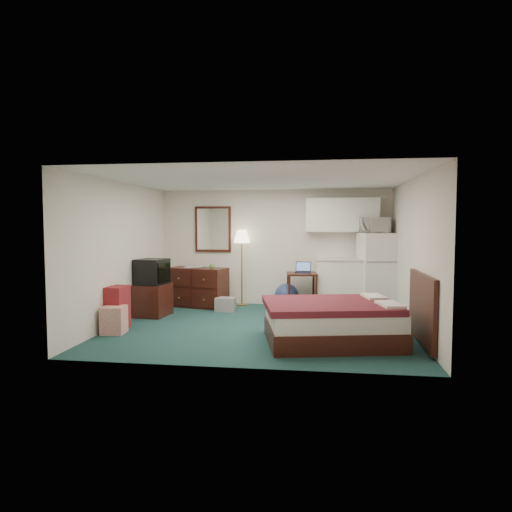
# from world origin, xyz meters

# --- Properties ---
(floor) EXTENTS (5.00, 4.50, 0.01)m
(floor) POSITION_xyz_m (0.00, 0.00, 0.00)
(floor) COLOR #0F2F34
(floor) RESTS_ON ground
(ceiling) EXTENTS (5.00, 4.50, 0.01)m
(ceiling) POSITION_xyz_m (0.00, 0.00, 2.50)
(ceiling) COLOR silver
(ceiling) RESTS_ON walls
(walls) EXTENTS (5.01, 4.51, 2.50)m
(walls) POSITION_xyz_m (0.00, 0.00, 1.25)
(walls) COLOR silver
(walls) RESTS_ON floor
(mirror) EXTENTS (0.80, 0.06, 1.00)m
(mirror) POSITION_xyz_m (-1.35, 2.22, 1.65)
(mirror) COLOR white
(mirror) RESTS_ON walls
(upper_cabinets) EXTENTS (1.50, 0.35, 0.70)m
(upper_cabinets) POSITION_xyz_m (1.45, 2.08, 1.95)
(upper_cabinets) COLOR white
(upper_cabinets) RESTS_ON walls
(headboard) EXTENTS (0.06, 1.56, 1.00)m
(headboard) POSITION_xyz_m (2.46, -0.88, 0.55)
(headboard) COLOR black
(headboard) RESTS_ON walls
(dresser) EXTENTS (1.32, 0.85, 0.83)m
(dresser) POSITION_xyz_m (-1.57, 1.75, 0.42)
(dresser) COLOR black
(dresser) RESTS_ON floor
(floor_lamp) EXTENTS (0.39, 0.39, 1.63)m
(floor_lamp) POSITION_xyz_m (-0.68, 2.05, 0.82)
(floor_lamp) COLOR gold
(floor_lamp) RESTS_ON floor
(desk) EXTENTS (0.67, 0.67, 0.76)m
(desk) POSITION_xyz_m (0.63, 1.71, 0.38)
(desk) COLOR black
(desk) RESTS_ON floor
(exercise_ball) EXTENTS (0.58, 0.58, 0.50)m
(exercise_ball) POSITION_xyz_m (0.30, 1.96, 0.25)
(exercise_ball) COLOR navy
(exercise_ball) RESTS_ON floor
(kitchen_counter) EXTENTS (0.94, 0.72, 1.03)m
(kitchen_counter) POSITION_xyz_m (1.42, 1.91, 0.51)
(kitchen_counter) COLOR white
(kitchen_counter) RESTS_ON floor
(fridge) EXTENTS (0.77, 0.77, 1.58)m
(fridge) POSITION_xyz_m (2.13, 1.81, 0.79)
(fridge) COLOR white
(fridge) RESTS_ON floor
(bed) EXTENTS (2.14, 1.82, 0.60)m
(bed) POSITION_xyz_m (1.17, -0.88, 0.30)
(bed) COLOR #4F0F18
(bed) RESTS_ON floor
(tv_stand) EXTENTS (0.67, 0.72, 0.61)m
(tv_stand) POSITION_xyz_m (-2.21, 0.67, 0.31)
(tv_stand) COLOR black
(tv_stand) RESTS_ON floor
(suitcase) EXTENTS (0.29, 0.45, 0.72)m
(suitcase) POSITION_xyz_m (-2.35, -0.49, 0.36)
(suitcase) COLOR maroon
(suitcase) RESTS_ON floor
(retail_box) EXTENTS (0.39, 0.39, 0.44)m
(retail_box) POSITION_xyz_m (-2.28, -0.79, 0.22)
(retail_box) COLOR silver
(retail_box) RESTS_ON floor
(file_bin) EXTENTS (0.40, 0.30, 0.28)m
(file_bin) POSITION_xyz_m (-0.89, 1.31, 0.14)
(file_bin) COLOR gray
(file_bin) RESTS_ON floor
(cardboard_box_a) EXTENTS (0.28, 0.25, 0.22)m
(cardboard_box_a) POSITION_xyz_m (0.23, 1.57, 0.11)
(cardboard_box_a) COLOR #90795B
(cardboard_box_a) RESTS_ON floor
(cardboard_box_b) EXTENTS (0.22, 0.25, 0.24)m
(cardboard_box_b) POSITION_xyz_m (0.73, 1.60, 0.12)
(cardboard_box_b) COLOR #90795B
(cardboard_box_b) RESTS_ON floor
(laptop) EXTENTS (0.33, 0.27, 0.22)m
(laptop) POSITION_xyz_m (0.65, 1.73, 0.87)
(laptop) COLOR black
(laptop) RESTS_ON desk
(crt_tv) EXTENTS (0.61, 0.64, 0.48)m
(crt_tv) POSITION_xyz_m (-2.18, 0.67, 0.85)
(crt_tv) COLOR black
(crt_tv) RESTS_ON tv_stand
(microwave) EXTENTS (0.62, 0.41, 0.39)m
(microwave) POSITION_xyz_m (2.07, 1.85, 1.77)
(microwave) COLOR white
(microwave) RESTS_ON fridge
(book_a) EXTENTS (0.17, 0.02, 0.23)m
(book_a) POSITION_xyz_m (-1.86, 1.77, 0.94)
(book_a) COLOR #90795B
(book_a) RESTS_ON dresser
(book_b) EXTENTS (0.15, 0.05, 0.20)m
(book_b) POSITION_xyz_m (-1.66, 1.81, 0.93)
(book_b) COLOR #90795B
(book_b) RESTS_ON dresser
(mug) EXTENTS (0.15, 0.14, 0.12)m
(mug) POSITION_xyz_m (-1.22, 1.58, 0.89)
(mug) COLOR #5C9049
(mug) RESTS_ON dresser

